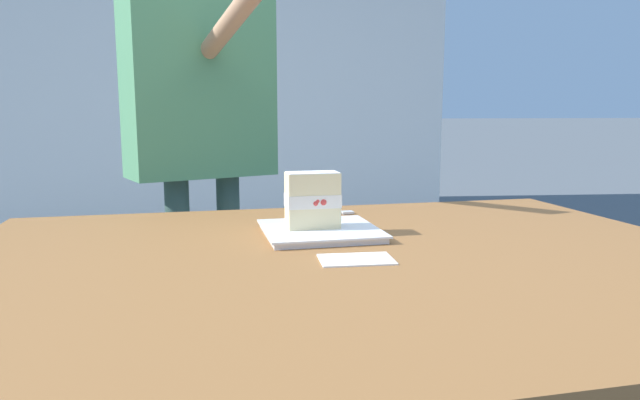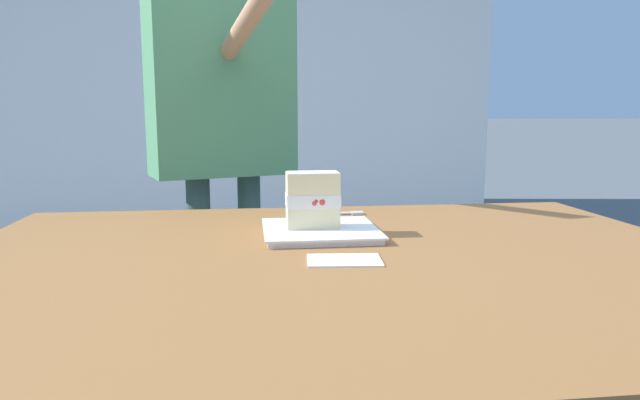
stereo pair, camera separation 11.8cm
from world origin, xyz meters
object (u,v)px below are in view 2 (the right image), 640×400
patio_table (341,303)px  dessert_plate (320,231)px  cake_slice (313,200)px  dessert_fork (335,214)px  diner_person (222,92)px  paper_napkin (344,260)px

patio_table → dessert_plate: 0.21m
patio_table → cake_slice: (-0.03, 0.19, 0.16)m
dessert_plate → patio_table: bearing=-85.0°
dessert_fork → dessert_plate: bearing=-106.4°
dessert_fork → diner_person: (-0.29, 0.42, 0.32)m
dessert_fork → diner_person: bearing=125.2°
dessert_plate → cake_slice: cake_slice is taller
dessert_fork → paper_napkin: bearing=-96.7°
patio_table → paper_napkin: (-0.00, -0.04, 0.09)m
patio_table → diner_person: 0.95m
cake_slice → patio_table: bearing=-80.6°
patio_table → diner_person: diner_person is taller
cake_slice → diner_person: diner_person is taller
patio_table → cake_slice: cake_slice is taller
patio_table → paper_napkin: bearing=-91.9°
dessert_fork → diner_person: diner_person is taller
patio_table → dessert_fork: 0.42m
diner_person → cake_slice: bearing=-71.6°
dessert_plate → diner_person: bearing=109.5°
cake_slice → paper_napkin: (0.03, -0.22, -0.07)m
patio_table → diner_person: size_ratio=0.90×
dessert_plate → dessert_fork: dessert_plate is taller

